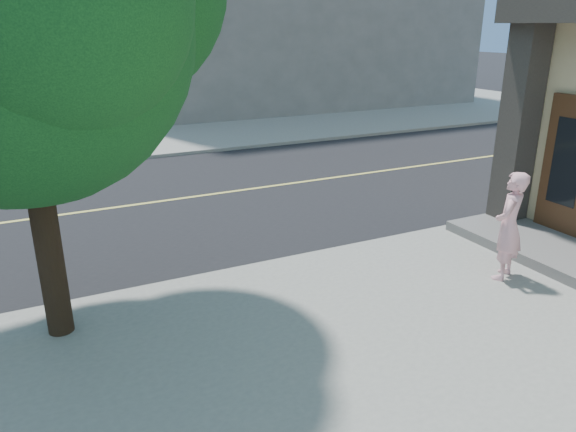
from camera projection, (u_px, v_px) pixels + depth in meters
sidewalk_ne at (256, 97)px, 31.30m from camera, size 29.00×25.00×0.12m
man_on_phone at (509, 226)px, 8.48m from camera, size 0.76×0.68×1.76m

